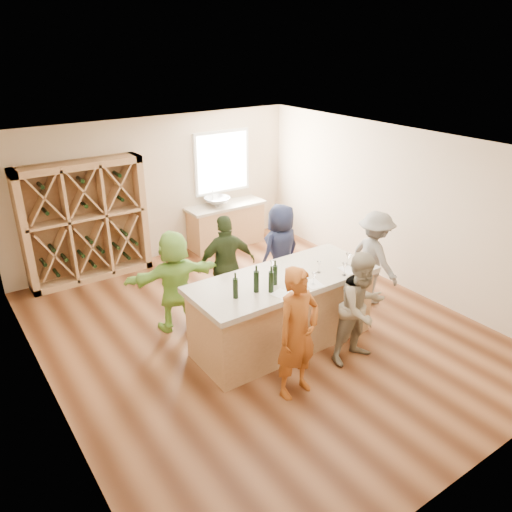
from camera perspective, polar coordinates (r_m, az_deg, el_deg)
floor at (r=7.83m, az=0.24°, el=-8.72°), size 6.00×7.00×0.10m
ceiling at (r=6.72m, az=0.28°, el=12.58°), size 6.00×7.00×0.10m
wall_back at (r=10.10m, az=-11.47°, el=7.52°), size 6.00×0.10×2.80m
wall_front at (r=5.04m, az=24.63°, el=-11.96°), size 6.00×0.10×2.80m
wall_left at (r=6.11m, az=-24.00°, el=-5.31°), size 0.10×7.00×2.80m
wall_right at (r=9.14m, az=16.20°, el=5.30°), size 0.10×7.00×2.80m
window_frame at (r=10.60m, az=-3.92°, el=10.66°), size 1.30×0.06×1.30m
window_pane at (r=10.57m, az=-3.82°, el=10.63°), size 1.18×0.01×1.18m
wine_rack at (r=9.47m, az=-18.91°, el=3.68°), size 2.20×0.45×2.20m
back_counter_base at (r=10.71m, az=-3.44°, el=3.44°), size 1.60×0.58×0.86m
back_counter_top at (r=10.56m, az=-3.50°, el=5.77°), size 1.70×0.62×0.06m
sink at (r=10.43m, az=-4.46°, el=6.22°), size 0.54×0.54×0.19m
faucet at (r=10.56m, az=-4.97°, el=6.75°), size 0.02×0.02×0.30m
tasting_counter_base at (r=7.26m, az=3.05°, el=-6.50°), size 2.60×1.00×1.00m
tasting_counter_top at (r=7.00m, az=3.15°, el=-2.69°), size 2.72×1.12×0.08m
wine_bottle_a at (r=6.37m, az=-2.36°, el=-3.70°), size 0.08×0.08×0.28m
wine_bottle_c at (r=6.51m, az=0.03°, el=-2.95°), size 0.09×0.09×0.30m
wine_bottle_d at (r=6.51m, az=1.74°, el=-2.98°), size 0.09×0.09×0.29m
wine_bottle_e at (r=6.71m, az=2.18°, el=-2.21°), size 0.08×0.08×0.27m
wine_glass_a at (r=6.49m, az=3.86°, el=-3.74°), size 0.08×0.08×0.16m
wine_glass_b at (r=6.77m, az=6.61°, el=-2.65°), size 0.08×0.08×0.16m
wine_glass_c at (r=7.09m, az=10.07°, el=-1.50°), size 0.08×0.08×0.19m
wine_glass_d at (r=7.12m, az=7.19°, el=-1.30°), size 0.07×0.07×0.16m
wine_glass_e at (r=7.39m, az=10.46°, el=-0.37°), size 0.08×0.08×0.20m
tasting_menu_a at (r=6.51m, az=3.25°, el=-4.44°), size 0.30×0.36×0.00m
tasting_menu_b at (r=6.83m, az=6.57°, el=-3.15°), size 0.26×0.31×0.00m
tasting_menu_c at (r=7.30m, az=10.51°, el=-1.56°), size 0.23×0.29×0.00m
person_near_left at (r=6.13m, az=4.78°, el=-8.78°), size 0.67×0.51×1.73m
person_near_right at (r=6.91m, az=11.96°, el=-5.85°), size 0.78×0.43×1.61m
person_server at (r=8.47m, az=13.35°, el=-0.23°), size 0.58×1.08×1.60m
person_far_mid at (r=7.97m, az=-3.38°, el=-0.98°), size 1.05×0.69×1.64m
person_far_right at (r=8.50m, az=2.84°, el=0.63°), size 0.85×0.61×1.63m
person_far_left at (r=7.60m, az=-9.25°, el=-2.79°), size 1.53×0.73×1.59m
wine_glass_f at (r=7.06m, az=1.86°, el=-1.25°), size 0.07×0.07×0.18m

